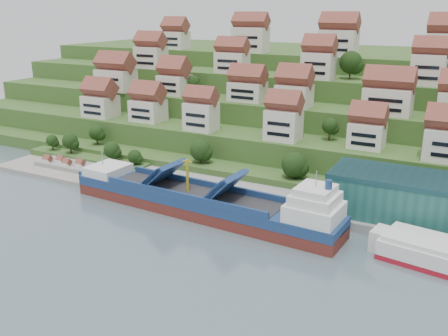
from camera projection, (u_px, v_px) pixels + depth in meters
The scene contains 9 objects.
ground at pixel (220, 220), 117.30m from camera, with size 300.00×300.00×0.00m, color slate.
quay at pixel (322, 210), 120.65m from camera, with size 180.00×14.00×2.20m, color gray.
pebble_beach at pixel (72, 169), 153.14m from camera, with size 45.00×20.00×1.00m, color gray.
hillside at pixel (342, 104), 201.14m from camera, with size 260.00×128.00×31.00m.
hillside_village at pixel (315, 84), 159.86m from camera, with size 157.93×62.65×29.58m.
hillside_trees at pixel (274, 112), 153.63m from camera, with size 140.19×62.09×31.19m.
flagpole at pixel (309, 192), 115.52m from camera, with size 1.28×0.16×8.00m.
beach_huts at pixel (64, 164), 152.49m from camera, with size 14.40×3.70×2.20m.
cargo_ship at pixel (207, 203), 119.26m from camera, with size 71.08×15.04×15.56m.
Camera 1 is at (51.53, -94.85, 47.52)m, focal length 40.00 mm.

